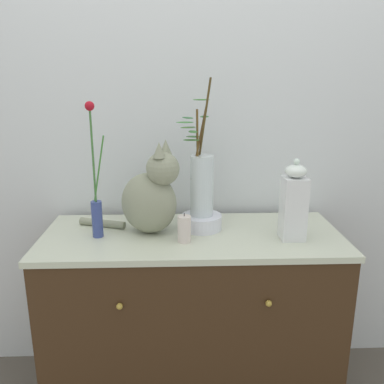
# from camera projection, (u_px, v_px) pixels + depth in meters

# --- Properties ---
(wall_back) EXTENTS (4.40, 0.08, 2.60)m
(wall_back) POSITION_uv_depth(u_px,v_px,m) (189.00, 106.00, 1.87)
(wall_back) COLOR silver
(wall_back) RESTS_ON ground_plane
(sideboard) EXTENTS (1.24, 0.53, 0.80)m
(sideboard) POSITION_uv_depth(u_px,v_px,m) (192.00, 318.00, 1.79)
(sideboard) COLOR #3B2514
(sideboard) RESTS_ON ground_plane
(cat_sitting) EXTENTS (0.45, 0.24, 0.39)m
(cat_sitting) POSITION_uv_depth(u_px,v_px,m) (151.00, 196.00, 1.66)
(cat_sitting) COLOR gray
(cat_sitting) RESTS_ON sideboard
(vase_slim_green) EXTENTS (0.07, 0.04, 0.54)m
(vase_slim_green) POSITION_uv_depth(u_px,v_px,m) (96.00, 201.00, 1.61)
(vase_slim_green) COLOR #374588
(vase_slim_green) RESTS_ON sideboard
(bowl_porcelain) EXTENTS (0.17, 0.17, 0.06)m
(bowl_porcelain) POSITION_uv_depth(u_px,v_px,m) (202.00, 222.00, 1.73)
(bowl_porcelain) COLOR white
(bowl_porcelain) RESTS_ON sideboard
(vase_glass_clear) EXTENTS (0.15, 0.17, 0.57)m
(vase_glass_clear) POSITION_uv_depth(u_px,v_px,m) (201.00, 182.00, 1.69)
(vase_glass_clear) COLOR silver
(vase_glass_clear) RESTS_ON bowl_porcelain
(jar_lidded_porcelain) EXTENTS (0.09, 0.09, 0.33)m
(jar_lidded_porcelain) POSITION_uv_depth(u_px,v_px,m) (294.00, 203.00, 1.59)
(jar_lidded_porcelain) COLOR white
(jar_lidded_porcelain) RESTS_ON sideboard
(candle_pillar) EXTENTS (0.05, 0.05, 0.12)m
(candle_pillar) POSITION_uv_depth(u_px,v_px,m) (184.00, 229.00, 1.59)
(candle_pillar) COLOR beige
(candle_pillar) RESTS_ON sideboard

